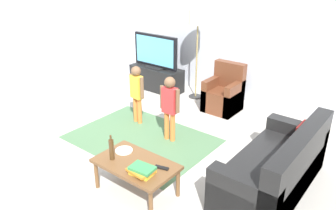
{
  "coord_description": "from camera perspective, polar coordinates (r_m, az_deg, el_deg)",
  "views": [
    {
      "loc": [
        2.88,
        -3.04,
        2.69
      ],
      "look_at": [
        0.0,
        0.6,
        0.65
      ],
      "focal_mm": 36.26,
      "sensor_mm": 36.0,
      "label": 1
    }
  ],
  "objects": [
    {
      "name": "ground",
      "position": [
        4.98,
        -4.35,
        -9.07
      ],
      "size": [
        7.8,
        7.8,
        0.0
      ],
      "primitive_type": "plane",
      "color": "#B2ADA3"
    },
    {
      "name": "wall_back",
      "position": [
        6.82,
        12.89,
        11.81
      ],
      "size": [
        6.0,
        0.12,
        2.7
      ],
      "primitive_type": "cube",
      "color": "silver",
      "rests_on": "ground"
    },
    {
      "name": "wall_left",
      "position": [
        6.75,
        -24.2,
        10.24
      ],
      "size": [
        0.12,
        6.0,
        2.7
      ],
      "primitive_type": "cube",
      "color": "silver",
      "rests_on": "ground"
    },
    {
      "name": "area_rug",
      "position": [
        5.49,
        -4.47,
        -5.67
      ],
      "size": [
        2.2,
        1.6,
        0.01
      ],
      "primitive_type": "cube",
      "color": "#4C724C",
      "rests_on": "ground"
    },
    {
      "name": "tv_stand",
      "position": [
        7.42,
        -1.94,
        4.47
      ],
      "size": [
        1.2,
        0.44,
        0.5
      ],
      "color": "black",
      "rests_on": "ground"
    },
    {
      "name": "tv",
      "position": [
        7.23,
        -2.11,
        8.95
      ],
      "size": [
        1.1,
        0.28,
        0.71
      ],
      "color": "black",
      "rests_on": "tv_stand"
    },
    {
      "name": "couch",
      "position": [
        4.43,
        18.06,
        -10.38
      ],
      "size": [
        0.8,
        1.8,
        0.86
      ],
      "color": "black",
      "rests_on": "ground"
    },
    {
      "name": "armchair",
      "position": [
        6.47,
        9.44,
        1.68
      ],
      "size": [
        0.6,
        0.6,
        0.9
      ],
      "color": "brown",
      "rests_on": "ground"
    },
    {
      "name": "floor_lamp",
      "position": [
        6.67,
        5.06,
        13.74
      ],
      "size": [
        0.36,
        0.36,
        1.78
      ],
      "color": "#262626",
      "rests_on": "ground"
    },
    {
      "name": "child_near_tv",
      "position": [
        5.78,
        -5.28,
        2.63
      ],
      "size": [
        0.34,
        0.17,
        1.03
      ],
      "color": "orange",
      "rests_on": "ground"
    },
    {
      "name": "child_center",
      "position": [
        5.17,
        0.29,
        0.32
      ],
      "size": [
        0.35,
        0.17,
        1.06
      ],
      "color": "orange",
      "rests_on": "ground"
    },
    {
      "name": "coffee_table",
      "position": [
        4.17,
        -5.41,
        -10.18
      ],
      "size": [
        1.0,
        0.6,
        0.42
      ],
      "color": "brown",
      "rests_on": "ground"
    },
    {
      "name": "book_stack",
      "position": [
        3.92,
        -4.41,
        -10.88
      ],
      "size": [
        0.31,
        0.26,
        0.1
      ],
      "color": "yellow",
      "rests_on": "coffee_table"
    },
    {
      "name": "bottle",
      "position": [
        4.17,
        -9.47,
        -7.33
      ],
      "size": [
        0.06,
        0.06,
        0.33
      ],
      "color": "#4C3319",
      "rests_on": "coffee_table"
    },
    {
      "name": "tv_remote",
      "position": [
        4.02,
        -1.07,
        -10.49
      ],
      "size": [
        0.18,
        0.09,
        0.02
      ],
      "primitive_type": "cube",
      "rotation": [
        0.0,
        0.0,
        0.27
      ],
      "color": "black",
      "rests_on": "coffee_table"
    },
    {
      "name": "plate",
      "position": [
        4.38,
        -7.41,
        -7.59
      ],
      "size": [
        0.22,
        0.22,
        0.02
      ],
      "color": "white",
      "rests_on": "coffee_table"
    }
  ]
}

